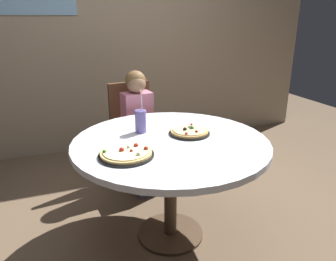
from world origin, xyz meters
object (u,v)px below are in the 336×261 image
at_px(chair_wooden, 134,127).
at_px(pizza_veggie, 189,132).
at_px(dining_table, 171,152).
at_px(soda_cup, 141,121).
at_px(diner_child, 141,138).
at_px(pizza_cheese, 126,153).

distance_m(chair_wooden, pizza_veggie, 0.94).
xyz_separation_m(dining_table, pizza_veggie, (0.16, 0.06, 0.10)).
xyz_separation_m(dining_table, soda_cup, (-0.14, 0.22, 0.17)).
relative_size(dining_table, diner_child, 1.21).
relative_size(dining_table, pizza_cheese, 3.96).
relative_size(diner_child, soda_cup, 3.52).
height_order(dining_table, pizza_veggie, pizza_veggie).
height_order(chair_wooden, pizza_cheese, chair_wooden).
bearing_deg(pizza_cheese, soda_cup, 62.36).
height_order(chair_wooden, pizza_veggie, chair_wooden).
height_order(diner_child, soda_cup, diner_child).
distance_m(dining_table, chair_wooden, 0.97).
xyz_separation_m(dining_table, pizza_cheese, (-0.34, -0.15, 0.10)).
xyz_separation_m(chair_wooden, diner_child, (0.02, -0.18, -0.05)).
bearing_deg(diner_child, chair_wooden, 96.04).
distance_m(dining_table, pizza_veggie, 0.21).
bearing_deg(soda_cup, pizza_veggie, -26.61).
relative_size(dining_table, pizza_veggie, 4.55).
relative_size(chair_wooden, soda_cup, 3.09).
xyz_separation_m(dining_table, chair_wooden, (-0.01, 0.96, -0.13)).
bearing_deg(diner_child, pizza_veggie, -77.70).
distance_m(pizza_veggie, pizza_cheese, 0.55).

